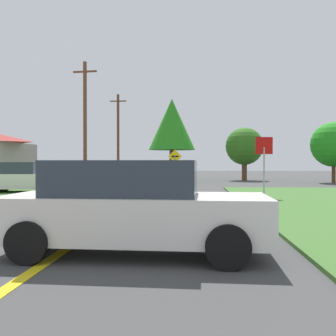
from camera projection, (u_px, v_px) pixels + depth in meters
The scene contains 12 objects.
ground_plane at pixel (144, 197), 17.94m from camera, with size 120.00×120.00×0.00m, color #404040.
lane_stripe_center at pixel (105, 223), 9.96m from camera, with size 0.20×14.00×0.01m, color yellow.
stop_sign at pixel (264, 155), 16.64m from camera, with size 0.75×0.10×2.71m.
car_approaching_junction at pixel (167, 173), 28.43m from camera, with size 4.47×2.29×1.62m.
car_behind_on_main_road at pixel (132, 207), 6.61m from camera, with size 4.58×2.04×1.62m.
parked_car_near_building at pixel (21, 178), 19.84m from camera, with size 4.11×2.14×1.62m.
utility_pole_mid at pixel (85, 121), 27.99m from camera, with size 1.80×0.31×9.00m.
utility_pole_far at pixel (118, 135), 41.42m from camera, with size 1.80×0.28×9.02m.
direction_sign at pixel (175, 164), 25.15m from camera, with size 0.91×0.08×2.47m.
oak_tree_left at pixel (172, 125), 34.46m from camera, with size 4.19×4.19×7.38m.
pine_tree_center at pixel (244, 146), 34.67m from camera, with size 3.40×3.40×4.81m.
oak_tree_right at pixel (334, 144), 30.16m from camera, with size 3.56×3.56×4.83m.
Camera 1 is at (2.33, -17.80, 1.58)m, focal length 40.83 mm.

